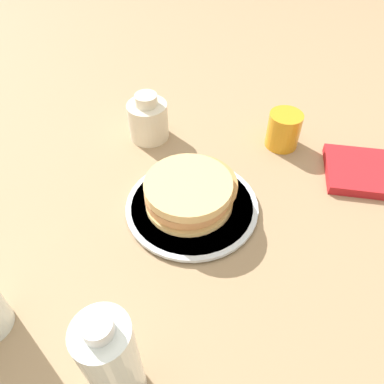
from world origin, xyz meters
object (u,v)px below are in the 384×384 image
at_px(plate, 192,206).
at_px(cream_jug, 148,119).
at_px(juice_glass, 284,130).
at_px(pancake_stack, 191,193).
at_px(water_bottle_mid, 113,363).

bearing_deg(plate, cream_jug, -79.69).
distance_m(plate, juice_glass, 0.29).
bearing_deg(juice_glass, pancake_stack, 30.38).
distance_m(cream_jug, water_bottle_mid, 0.55).
distance_m(juice_glass, water_bottle_mid, 0.60).
bearing_deg(juice_glass, plate, 30.51).
distance_m(pancake_stack, cream_jug, 0.25).
bearing_deg(cream_jug, water_bottle_mid, 77.33).
relative_size(plate, cream_jug, 2.30).
height_order(pancake_stack, juice_glass, juice_glass).
bearing_deg(plate, water_bottle_mid, 60.49).
bearing_deg(cream_jug, plate, 100.31).
xyz_separation_m(juice_glass, cream_jug, (0.29, -0.10, 0.01)).
distance_m(plate, pancake_stack, 0.04).
distance_m(plate, water_bottle_mid, 0.35).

